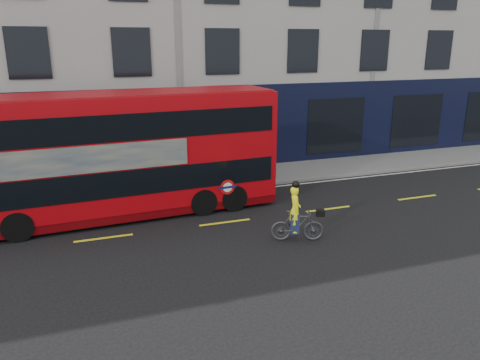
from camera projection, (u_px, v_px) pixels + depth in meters
name	position (u px, v px, depth m)	size (l,w,h in m)	color
ground	(239.00, 239.00, 14.60)	(120.00, 120.00, 0.00)	black
pavement	(190.00, 181.00, 20.46)	(60.00, 3.00, 0.12)	slate
kerb	(199.00, 191.00, 19.11)	(60.00, 0.12, 0.13)	gray
building_terrace	(156.00, 10.00, 24.18)	(50.00, 10.07, 15.00)	#A7A49D
road_edge_line	(201.00, 195.00, 18.85)	(58.00, 0.10, 0.01)	silver
lane_dashes	(225.00, 222.00, 15.96)	(58.00, 0.12, 0.01)	yellow
bus	(124.00, 154.00, 16.11)	(10.81, 2.99, 4.31)	#AD060D
cyclist	(297.00, 221.00, 14.34)	(1.70, 0.97, 1.94)	#444649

